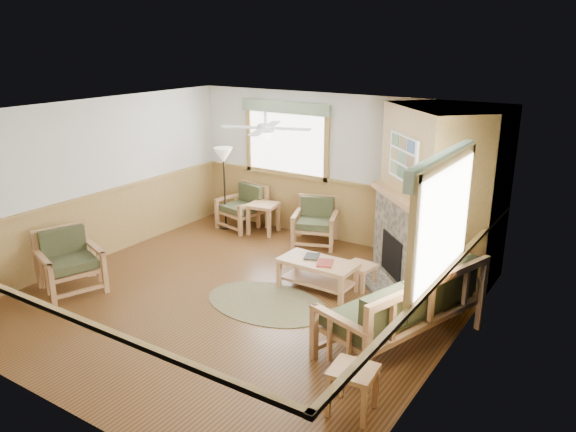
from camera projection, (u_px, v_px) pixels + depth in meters
The scene contains 24 objects.
floor at pixel (239, 299), 8.19m from camera, with size 6.00×6.00×0.01m, color #543317.
ceiling at pixel (233, 112), 7.36m from camera, with size 6.00×6.00×0.01m, color white.
wall_back at pixel (339, 169), 10.16m from camera, with size 6.00×0.02×2.70m, color silver.
wall_front at pixel (43, 288), 5.38m from camera, with size 6.00×0.02×2.70m, color silver.
wall_left at pixel (94, 181), 9.33m from camera, with size 0.02×6.00×2.70m, color silver.
wall_right at pixel (450, 254), 6.21m from camera, with size 0.02×6.00×2.70m, color silver.
wainscot at pixel (238, 264), 8.02m from camera, with size 6.00×6.00×1.10m, color olive, non-canonical shape.
fireplace at pixel (430, 198), 8.34m from camera, with size 2.20×2.20×2.70m, color olive, non-canonical shape.
window_back at pixel (287, 100), 10.34m from camera, with size 1.90×0.16×1.50m, color white, non-canonical shape.
window_right at pixel (450, 152), 5.71m from camera, with size 0.16×1.90×1.50m, color white, non-canonical shape.
ceiling_fan at pixel (265, 114), 7.45m from camera, with size 1.24×1.24×0.36m, color white, non-canonical shape.
sofa at pixel (402, 306), 6.85m from camera, with size 0.91×2.22×1.02m, color #B18053, non-canonical shape.
armchair_back_left at pixel (242, 207), 11.07m from camera, with size 0.77×0.77×0.86m, color #B18053, non-canonical shape.
armchair_back_right at pixel (315, 222), 10.20m from camera, with size 0.75×0.75×0.85m, color #B18053, non-canonical shape.
armchair_left at pixel (70, 262), 8.32m from camera, with size 0.82×0.82×0.92m, color #B18053, non-canonical shape.
coffee_table at pixel (318, 275), 8.42m from camera, with size 1.16×0.58×0.46m, color #B18053, non-canonical shape.
end_table_chairs at pixel (263, 218), 10.84m from camera, with size 0.53×0.51×0.59m, color #B18053, non-canonical shape.
end_table_sofa at pixel (352, 390), 5.66m from camera, with size 0.45×0.43×0.50m, color #B18053, non-canonical shape.
footstool at pixel (359, 276), 8.52m from camera, with size 0.42×0.42×0.37m, color #B18053, non-canonical shape.
braided_rug at pixel (267, 303), 8.04m from camera, with size 1.87×1.87×0.01m, color brown.
floor_lamp_left at pixel (225, 188), 10.98m from camera, with size 0.37×0.37×1.63m, color black, non-canonical shape.
floor_lamp_right at pixel (434, 266), 7.35m from camera, with size 0.35×0.35×1.55m, color black, non-canonical shape.
book_red at pixel (325, 262), 8.22m from camera, with size 0.22×0.30×0.03m, color maroon.
book_dark at pixel (312, 256), 8.47m from camera, with size 0.20×0.27×0.03m, color black.
Camera 1 is at (4.64, -5.83, 3.66)m, focal length 35.00 mm.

